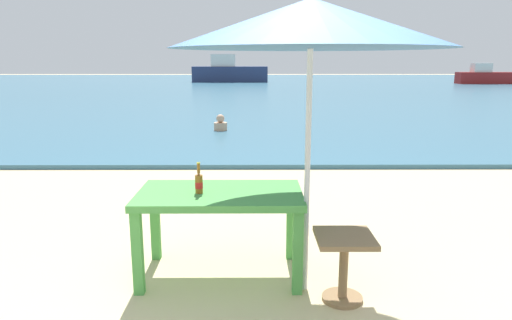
{
  "coord_description": "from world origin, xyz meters",
  "views": [
    {
      "loc": [
        -0.35,
        -2.8,
        1.86
      ],
      "look_at": [
        -0.32,
        3.0,
        0.6
      ],
      "focal_mm": 32.43,
      "sensor_mm": 36.0,
      "label": 1
    }
  ],
  "objects_px": {
    "patio_umbrella": "(311,24)",
    "boat_fishing_trawler": "(485,76)",
    "boat_tanker": "(229,72)",
    "beer_bottle_amber": "(199,182)",
    "swimmer_person": "(221,124)",
    "side_table_wood": "(344,258)",
    "picnic_table_green": "(220,204)"
  },
  "relations": [
    {
      "from": "swimmer_person",
      "to": "patio_umbrella",
      "type": "bearing_deg",
      "value": -81.32
    },
    {
      "from": "patio_umbrella",
      "to": "boat_fishing_trawler",
      "type": "height_order",
      "value": "patio_umbrella"
    },
    {
      "from": "beer_bottle_amber",
      "to": "boat_fishing_trawler",
      "type": "distance_m",
      "value": 36.78
    },
    {
      "from": "side_table_wood",
      "to": "swimmer_person",
      "type": "relative_size",
      "value": 1.32
    },
    {
      "from": "patio_umbrella",
      "to": "swimmer_person",
      "type": "distance_m",
      "value": 8.62
    },
    {
      "from": "beer_bottle_amber",
      "to": "boat_tanker",
      "type": "xyz_separation_m",
      "value": [
        -1.53,
        35.0,
        0.03
      ]
    },
    {
      "from": "swimmer_person",
      "to": "boat_fishing_trawler",
      "type": "xyz_separation_m",
      "value": [
        18.55,
        23.9,
        0.4
      ]
    },
    {
      "from": "picnic_table_green",
      "to": "patio_umbrella",
      "type": "relative_size",
      "value": 0.61
    },
    {
      "from": "picnic_table_green",
      "to": "patio_umbrella",
      "type": "height_order",
      "value": "patio_umbrella"
    },
    {
      "from": "picnic_table_green",
      "to": "patio_umbrella",
      "type": "distance_m",
      "value": 1.65
    },
    {
      "from": "side_table_wood",
      "to": "beer_bottle_amber",
      "type": "bearing_deg",
      "value": 160.43
    },
    {
      "from": "picnic_table_green",
      "to": "side_table_wood",
      "type": "relative_size",
      "value": 2.59
    },
    {
      "from": "patio_umbrella",
      "to": "boat_fishing_trawler",
      "type": "xyz_separation_m",
      "value": [
        17.28,
        32.22,
        -1.48
      ]
    },
    {
      "from": "boat_fishing_trawler",
      "to": "boat_tanker",
      "type": "xyz_separation_m",
      "value": [
        -19.69,
        3.01,
        0.25
      ]
    },
    {
      "from": "side_table_wood",
      "to": "swimmer_person",
      "type": "height_order",
      "value": "side_table_wood"
    },
    {
      "from": "boat_tanker",
      "to": "beer_bottle_amber",
      "type": "bearing_deg",
      "value": -87.49
    },
    {
      "from": "side_table_wood",
      "to": "swimmer_person",
      "type": "distance_m",
      "value": 8.64
    },
    {
      "from": "swimmer_person",
      "to": "boat_tanker",
      "type": "distance_m",
      "value": 26.94
    },
    {
      "from": "picnic_table_green",
      "to": "boat_tanker",
      "type": "relative_size",
      "value": 0.23
    },
    {
      "from": "side_table_wood",
      "to": "swimmer_person",
      "type": "xyz_separation_m",
      "value": [
        -1.55,
        8.5,
        -0.11
      ]
    },
    {
      "from": "side_table_wood",
      "to": "patio_umbrella",
      "type": "bearing_deg",
      "value": 146.87
    },
    {
      "from": "patio_umbrella",
      "to": "side_table_wood",
      "type": "xyz_separation_m",
      "value": [
        0.28,
        -0.18,
        -1.76
      ]
    },
    {
      "from": "beer_bottle_amber",
      "to": "boat_fishing_trawler",
      "type": "bearing_deg",
      "value": 60.42
    },
    {
      "from": "swimmer_person",
      "to": "boat_tanker",
      "type": "bearing_deg",
      "value": 92.44
    },
    {
      "from": "boat_tanker",
      "to": "boat_fishing_trawler",
      "type": "bearing_deg",
      "value": -8.69
    },
    {
      "from": "swimmer_person",
      "to": "boat_fishing_trawler",
      "type": "distance_m",
      "value": 30.26
    },
    {
      "from": "boat_fishing_trawler",
      "to": "boat_tanker",
      "type": "bearing_deg",
      "value": 171.31
    },
    {
      "from": "picnic_table_green",
      "to": "swimmer_person",
      "type": "height_order",
      "value": "picnic_table_green"
    },
    {
      "from": "picnic_table_green",
      "to": "boat_tanker",
      "type": "bearing_deg",
      "value": 92.79
    },
    {
      "from": "picnic_table_green",
      "to": "side_table_wood",
      "type": "xyz_separation_m",
      "value": [
        0.99,
        -0.45,
        -0.3
      ]
    },
    {
      "from": "picnic_table_green",
      "to": "boat_fishing_trawler",
      "type": "bearing_deg",
      "value": 60.62
    },
    {
      "from": "beer_bottle_amber",
      "to": "boat_tanker",
      "type": "relative_size",
      "value": 0.04
    }
  ]
}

